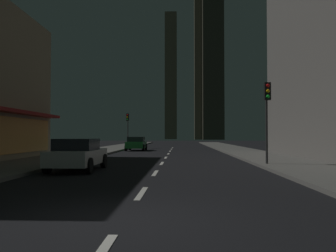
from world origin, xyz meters
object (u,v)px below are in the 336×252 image
at_px(traffic_light_near_right, 267,104).
at_px(car_parked_far, 136,144).
at_px(traffic_light_far_left, 128,123).
at_px(street_lamp_right, 317,25).
at_px(car_parked_near, 78,154).
at_px(fire_hydrant_far_left, 95,150).

bearing_deg(traffic_light_near_right, car_parked_far, 115.79).
relative_size(car_parked_far, traffic_light_far_left, 1.01).
relative_size(car_parked_far, traffic_light_near_right, 1.01).
bearing_deg(street_lamp_right, car_parked_near, 152.25).
bearing_deg(street_lamp_right, traffic_light_near_right, 89.02).
xyz_separation_m(car_parked_near, street_lamp_right, (8.98, -4.73, 4.33)).
height_order(traffic_light_far_left, street_lamp_right, street_lamp_right).
xyz_separation_m(car_parked_far, street_lamp_right, (8.98, -25.88, 4.33)).
bearing_deg(fire_hydrant_far_left, traffic_light_far_left, 88.49).
distance_m(fire_hydrant_far_left, traffic_light_far_left, 15.38).
xyz_separation_m(traffic_light_far_left, street_lamp_right, (10.88, -32.39, 1.87)).
distance_m(car_parked_near, street_lamp_right, 11.03).
relative_size(car_parked_near, car_parked_far, 1.00).
xyz_separation_m(car_parked_near, traffic_light_far_left, (-1.90, 27.66, 2.45)).
relative_size(car_parked_near, traffic_light_far_left, 1.01).
xyz_separation_m(car_parked_near, fire_hydrant_far_left, (-2.30, 12.53, -0.29)).
distance_m(car_parked_near, fire_hydrant_far_left, 12.75).
height_order(car_parked_near, car_parked_far, same).
xyz_separation_m(car_parked_far, traffic_light_far_left, (-1.90, 6.50, 2.45)).
bearing_deg(fire_hydrant_far_left, traffic_light_near_right, -41.84).
bearing_deg(street_lamp_right, traffic_light_far_left, 108.57).
distance_m(car_parked_near, car_parked_far, 21.16).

